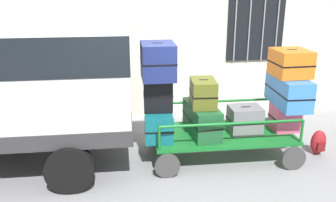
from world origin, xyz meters
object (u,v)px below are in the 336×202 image
object	(u,v)px
suitcase_midleft_middle	(203,93)
suitcase_midright_bottom	(285,117)
suitcase_left_middle	(158,95)
backpack	(318,142)
luggage_cart	(222,136)
suitcase_left_top	(158,61)
suitcase_midright_middle	(289,91)
suitcase_midright_top	(291,63)
suitcase_center_bottom	(245,120)
suitcase_left_bottom	(158,124)
suitcase_midleft_bottom	(202,119)

from	to	relation	value
suitcase_midleft_middle	suitcase_midright_bottom	xyz separation A→B (m)	(1.45, 0.05, -0.50)
suitcase_left_middle	backpack	xyz separation A→B (m)	(2.77, -0.13, -0.94)
luggage_cart	suitcase_midright_bottom	xyz separation A→B (m)	(1.09, 0.01, 0.29)
suitcase_left_top	luggage_cart	bearing A→B (deg)	1.79
suitcase_midleft_middle	suitcase_midright_bottom	size ratio (longest dim) A/B	1.32
suitcase_midright_middle	suitcase_midright_top	bearing A→B (deg)	90.00
suitcase_center_bottom	suitcase_midright_middle	world-z (taller)	suitcase_midright_middle
suitcase_left_top	suitcase_midright_top	size ratio (longest dim) A/B	1.03
suitcase_left_bottom	suitcase_midright_top	xyz separation A→B (m)	(2.18, 0.05, 0.95)
suitcase_left_bottom	suitcase_midright_middle	xyz separation A→B (m)	(2.18, 0.02, 0.48)
suitcase_midleft_middle	suitcase_midright_top	xyz separation A→B (m)	(1.45, 0.05, 0.44)
suitcase_left_middle	suitcase_midright_middle	world-z (taller)	suitcase_left_middle
luggage_cart	backpack	xyz separation A→B (m)	(1.68, -0.13, -0.15)
suitcase_midleft_middle	suitcase_center_bottom	distance (m)	0.88
suitcase_left_middle	suitcase_midleft_bottom	distance (m)	0.86
suitcase_midleft_middle	suitcase_center_bottom	world-z (taller)	suitcase_midleft_middle
luggage_cart	suitcase_midleft_bottom	xyz separation A→B (m)	(-0.36, 0.02, 0.32)
suitcase_left_middle	suitcase_left_top	xyz separation A→B (m)	(-0.00, -0.03, 0.55)
suitcase_left_bottom	suitcase_midright_bottom	size ratio (longest dim) A/B	1.71
suitcase_center_bottom	suitcase_left_top	bearing A→B (deg)	179.97
suitcase_midleft_bottom	suitcase_midright_middle	distance (m)	1.52
suitcase_left_middle	suitcase_midleft_middle	distance (m)	0.73
suitcase_left_bottom	suitcase_midright_top	world-z (taller)	suitcase_midright_top
suitcase_midright_bottom	suitcase_midright_middle	xyz separation A→B (m)	(-0.00, -0.02, 0.47)
suitcase_center_bottom	suitcase_midright_top	xyz separation A→B (m)	(0.73, 0.05, 0.94)
suitcase_midright_middle	suitcase_midright_top	distance (m)	0.47
suitcase_center_bottom	suitcase_midright_top	distance (m)	1.19
luggage_cart	suitcase_left_top	xyz separation A→B (m)	(-1.09, -0.03, 1.34)
suitcase_left_top	suitcase_midright_middle	distance (m)	2.26
suitcase_left_bottom	backpack	distance (m)	2.81
suitcase_left_bottom	suitcase_midright_bottom	bearing A→B (deg)	1.12
suitcase_midright_bottom	suitcase_midright_middle	bearing A→B (deg)	-90.00
luggage_cart	suitcase_midright_top	distance (m)	1.65
suitcase_left_bottom	suitcase_left_middle	xyz separation A→B (m)	(0.00, 0.03, 0.50)
suitcase_left_top	suitcase_center_bottom	xyz separation A→B (m)	(1.45, -0.00, -1.04)
suitcase_left_middle	suitcase_center_bottom	bearing A→B (deg)	-1.40
luggage_cart	suitcase_midright_top	bearing A→B (deg)	0.81
suitcase_midleft_bottom	suitcase_midright_bottom	size ratio (longest dim) A/B	2.25
suitcase_left_middle	suitcase_midright_top	size ratio (longest dim) A/B	0.88
suitcase_center_bottom	suitcase_left_bottom	bearing A→B (deg)	179.81
suitcase_left_middle	suitcase_midright_bottom	world-z (taller)	suitcase_left_middle
suitcase_midleft_middle	suitcase_midright_bottom	bearing A→B (deg)	1.81
suitcase_left_middle	suitcase_midleft_middle	world-z (taller)	suitcase_left_middle
suitcase_midright_top	backpack	size ratio (longest dim) A/B	1.41
suitcase_center_bottom	suitcase_midright_bottom	distance (m)	0.73
suitcase_left_middle	luggage_cart	bearing A→B (deg)	-0.05
suitcase_midleft_middle	suitcase_left_middle	bearing A→B (deg)	177.32
luggage_cart	suitcase_midright_bottom	size ratio (longest dim) A/B	5.38
luggage_cart	suitcase_left_middle	bearing A→B (deg)	179.95
suitcase_midright_bottom	suitcase_midright_middle	world-z (taller)	suitcase_midright_middle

